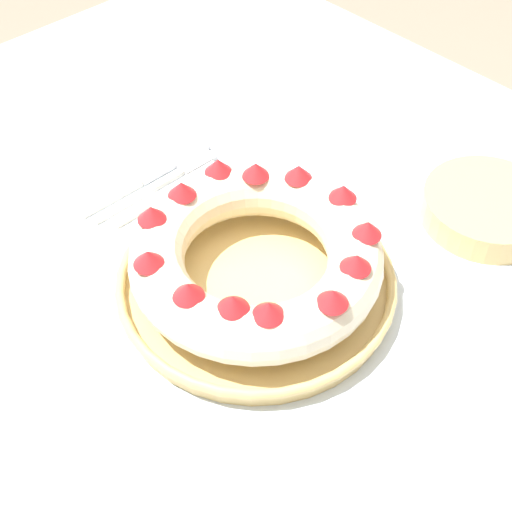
{
  "coord_description": "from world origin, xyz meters",
  "views": [
    {
      "loc": [
        0.44,
        -0.38,
        1.43
      ],
      "look_at": [
        0.03,
        0.01,
        0.82
      ],
      "focal_mm": 50.0,
      "sensor_mm": 36.0,
      "label": 1
    }
  ],
  "objects_px": {
    "napkin": "(475,439)",
    "fork": "(166,181)",
    "serving_knife": "(138,183)",
    "cake_knife": "(160,197)",
    "bundt_cake": "(256,255)",
    "side_bowl": "(487,208)",
    "serving_dish": "(256,283)"
  },
  "relations": [
    {
      "from": "bundt_cake",
      "to": "fork",
      "type": "xyz_separation_m",
      "value": [
        -0.24,
        0.04,
        -0.06
      ]
    },
    {
      "from": "serving_dish",
      "to": "side_bowl",
      "type": "distance_m",
      "value": 0.34
    },
    {
      "from": "napkin",
      "to": "fork",
      "type": "bearing_deg",
      "value": 178.07
    },
    {
      "from": "cake_knife",
      "to": "side_bowl",
      "type": "bearing_deg",
      "value": 37.31
    },
    {
      "from": "side_bowl",
      "to": "napkin",
      "type": "bearing_deg",
      "value": -57.12
    },
    {
      "from": "fork",
      "to": "serving_knife",
      "type": "relative_size",
      "value": 0.93
    },
    {
      "from": "bundt_cake",
      "to": "serving_knife",
      "type": "bearing_deg",
      "value": 177.27
    },
    {
      "from": "fork",
      "to": "napkin",
      "type": "relative_size",
      "value": 1.18
    },
    {
      "from": "serving_dish",
      "to": "cake_knife",
      "type": "bearing_deg",
      "value": 175.33
    },
    {
      "from": "fork",
      "to": "side_bowl",
      "type": "relative_size",
      "value": 1.2
    },
    {
      "from": "side_bowl",
      "to": "napkin",
      "type": "height_order",
      "value": "side_bowl"
    },
    {
      "from": "fork",
      "to": "cake_knife",
      "type": "relative_size",
      "value": 1.15
    },
    {
      "from": "bundt_cake",
      "to": "fork",
      "type": "bearing_deg",
      "value": 169.38
    },
    {
      "from": "serving_dish",
      "to": "fork",
      "type": "distance_m",
      "value": 0.24
    },
    {
      "from": "side_bowl",
      "to": "napkin",
      "type": "xyz_separation_m",
      "value": [
        0.19,
        -0.29,
        -0.02
      ]
    },
    {
      "from": "serving_knife",
      "to": "cake_knife",
      "type": "bearing_deg",
      "value": 1.92
    },
    {
      "from": "bundt_cake",
      "to": "cake_knife",
      "type": "height_order",
      "value": "bundt_cake"
    },
    {
      "from": "cake_knife",
      "to": "napkin",
      "type": "relative_size",
      "value": 1.03
    },
    {
      "from": "bundt_cake",
      "to": "side_bowl",
      "type": "bearing_deg",
      "value": 69.41
    },
    {
      "from": "serving_dish",
      "to": "serving_knife",
      "type": "xyz_separation_m",
      "value": [
        -0.26,
        0.01,
        -0.01
      ]
    },
    {
      "from": "serving_dish",
      "to": "bundt_cake",
      "type": "relative_size",
      "value": 1.14
    },
    {
      "from": "bundt_cake",
      "to": "fork",
      "type": "distance_m",
      "value": 0.25
    },
    {
      "from": "bundt_cake",
      "to": "side_bowl",
      "type": "height_order",
      "value": "bundt_cake"
    },
    {
      "from": "cake_knife",
      "to": "serving_dish",
      "type": "bearing_deg",
      "value": -9.21
    },
    {
      "from": "fork",
      "to": "side_bowl",
      "type": "height_order",
      "value": "side_bowl"
    },
    {
      "from": "serving_dish",
      "to": "bundt_cake",
      "type": "height_order",
      "value": "bundt_cake"
    },
    {
      "from": "side_bowl",
      "to": "serving_dish",
      "type": "bearing_deg",
      "value": -110.59
    },
    {
      "from": "serving_dish",
      "to": "cake_knife",
      "type": "distance_m",
      "value": 0.21
    },
    {
      "from": "serving_dish",
      "to": "fork",
      "type": "height_order",
      "value": "serving_dish"
    },
    {
      "from": "fork",
      "to": "cake_knife",
      "type": "xyz_separation_m",
      "value": [
        0.02,
        -0.03,
        0.0
      ]
    },
    {
      "from": "bundt_cake",
      "to": "napkin",
      "type": "height_order",
      "value": "bundt_cake"
    },
    {
      "from": "serving_dish",
      "to": "fork",
      "type": "xyz_separation_m",
      "value": [
        -0.24,
        0.04,
        -0.01
      ]
    }
  ]
}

